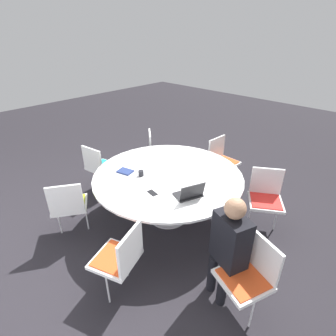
# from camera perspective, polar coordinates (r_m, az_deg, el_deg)

# --- Properties ---
(ground_plane) EXTENTS (16.00, 16.00, 0.00)m
(ground_plane) POSITION_cam_1_polar(r_m,az_deg,el_deg) (4.05, -0.00, -10.59)
(ground_plane) COLOR black
(conference_table) EXTENTS (2.06, 2.06, 0.74)m
(conference_table) POSITION_cam_1_polar(r_m,az_deg,el_deg) (3.68, -0.00, -2.81)
(conference_table) COLOR #B7B7BC
(conference_table) RESTS_ON ground_plane
(chair_0) EXTENTS (0.56, 0.55, 0.87)m
(chair_0) POSITION_cam_1_polar(r_m,az_deg,el_deg) (2.74, 17.33, -20.84)
(chair_0) COLOR silver
(chair_0) RESTS_ON ground_plane
(chair_1) EXTENTS (0.60, 0.59, 0.87)m
(chair_1) POSITION_cam_1_polar(r_m,az_deg,el_deg) (3.83, 20.51, -5.54)
(chair_1) COLOR silver
(chair_1) RESTS_ON ground_plane
(chair_2) EXTENTS (0.45, 0.47, 0.87)m
(chair_2) POSITION_cam_1_polar(r_m,az_deg,el_deg) (4.68, 11.59, 2.13)
(chair_2) COLOR silver
(chair_2) RESTS_ON ground_plane
(chair_3) EXTENTS (0.61, 0.61, 0.87)m
(chair_3) POSITION_cam_1_polar(r_m,az_deg,el_deg) (4.92, -2.39, 4.04)
(chair_3) COLOR silver
(chair_3) RESTS_ON ground_plane
(chair_4) EXTENTS (0.50, 0.48, 0.87)m
(chair_4) POSITION_cam_1_polar(r_m,az_deg,el_deg) (4.50, -14.73, 0.67)
(chair_4) COLOR silver
(chair_4) RESTS_ON ground_plane
(chair_5) EXTENTS (0.59, 0.60, 0.87)m
(chair_5) POSITION_cam_1_polar(r_m,az_deg,el_deg) (3.67, -20.84, -7.22)
(chair_5) COLOR silver
(chair_5) RESTS_ON ground_plane
(chair_6) EXTENTS (0.54, 0.56, 0.87)m
(chair_6) POSITION_cam_1_polar(r_m,az_deg,el_deg) (2.80, -10.30, -18.29)
(chair_6) COLOR silver
(chair_6) RESTS_ON ground_plane
(person_0) EXTENTS (0.42, 0.34, 1.22)m
(person_0) POSITION_cam_1_polar(r_m,az_deg,el_deg) (2.68, 13.11, -15.58)
(person_0) COLOR black
(person_0) RESTS_ON ground_plane
(laptop) EXTENTS (0.34, 0.38, 0.21)m
(laptop) POSITION_cam_1_polar(r_m,az_deg,el_deg) (3.14, 4.77, -5.51)
(laptop) COLOR #232326
(laptop) RESTS_ON conference_table
(spiral_notebook) EXTENTS (0.24, 0.20, 0.02)m
(spiral_notebook) POSITION_cam_1_polar(r_m,az_deg,el_deg) (3.73, -9.28, -0.72)
(spiral_notebook) COLOR navy
(spiral_notebook) RESTS_ON conference_table
(coffee_cup) EXTENTS (0.07, 0.07, 0.08)m
(coffee_cup) POSITION_cam_1_polar(r_m,az_deg,el_deg) (3.59, -5.89, -1.14)
(coffee_cup) COLOR black
(coffee_cup) RESTS_ON conference_table
(cell_phone) EXTENTS (0.15, 0.09, 0.01)m
(cell_phone) POSITION_cam_1_polar(r_m,az_deg,el_deg) (3.23, -3.40, -5.42)
(cell_phone) COLOR black
(cell_phone) RESTS_ON conference_table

